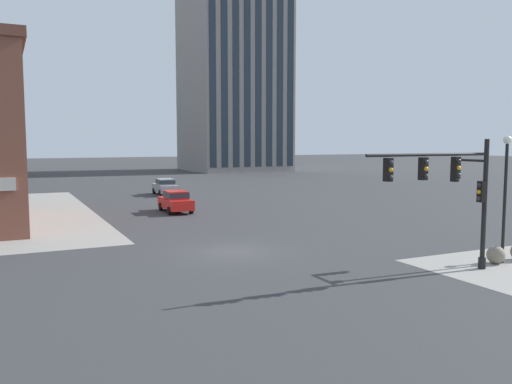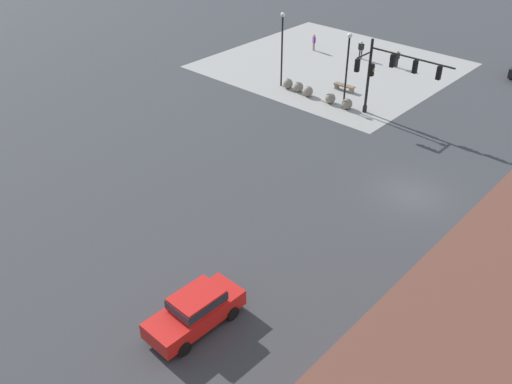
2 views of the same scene
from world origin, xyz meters
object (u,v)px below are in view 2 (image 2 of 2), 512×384
Objects in this scene: bollard_sphere_curb_b at (330,98)px; street_lamp_mid_sidewalk at (282,42)px; pedestrian_at_curb at (361,49)px; car_main_southbound_far at (196,309)px; bollard_sphere_curb_e at (288,84)px; bench_near_signal at (344,87)px; bollard_sphere_curb_d at (298,87)px; pedestrian_walking_east at (397,58)px; traffic_signal_main at (386,71)px; street_lamp_corner_near at (347,62)px; pedestrian_near_bench at (314,42)px; bollard_sphere_curb_a at (347,104)px; bollard_sphere_curb_c at (308,91)px.

bollard_sphere_curb_b is 0.13× the size of street_lamp_mid_sidewalk.
car_main_southbound_far is at bearing 111.98° from pedestrian_at_curb.
bollard_sphere_curb_e is 4.61m from bench_near_signal.
bollard_sphere_curb_d is 0.53× the size of pedestrian_walking_east.
street_lamp_corner_near is at bearing 3.05° from traffic_signal_main.
bench_near_signal is at bearing -144.17° from bollard_sphere_curb_e.
bench_near_signal is at bearing 141.27° from pedestrian_near_bench.
bench_near_signal is 1.18× the size of pedestrian_walking_east.
traffic_signal_main is at bearing 114.33° from pedestrian_walking_east.
car_main_southbound_far reaches higher than bollard_sphere_curb_d.
bench_near_signal is (-3.74, -2.70, -0.08)m from bollard_sphere_curb_e.
bollard_sphere_curb_a is 3.18m from street_lamp_corner_near.
bollard_sphere_curb_b is at bearing -178.06° from bollard_sphere_curb_c.
street_lamp_mid_sidewalk is at bearing -1.58° from bollard_sphere_curb_a.
bollard_sphere_curb_a is 24.26m from car_main_southbound_far.
bollard_sphere_curb_c is 0.53× the size of pedestrian_near_bench.
bollard_sphere_curb_d is at bearing 93.64° from pedestrian_at_curb.
street_lamp_mid_sidewalk is at bearing -1.19° from street_lamp_corner_near.
bollard_sphere_curb_a and bollard_sphere_curb_d have the same top height.
traffic_signal_main is 23.85m from car_main_southbound_far.
bollard_sphere_curb_c is 0.14× the size of street_lamp_corner_near.
street_lamp_mid_sidewalk reaches higher than traffic_signal_main.
bollard_sphere_curb_d is at bearing -61.07° from car_main_southbound_far.
bench_near_signal is at bearing -56.47° from street_lamp_corner_near.
bollard_sphere_curb_b is 12.56m from pedestrian_near_bench.
street_lamp_corner_near is 1.29× the size of car_main_southbound_far.
bollard_sphere_curb_a is (2.82, 0.22, -3.24)m from traffic_signal_main.
bollard_sphere_curb_c and bollard_sphere_curb_e have the same top height.
bollard_sphere_curb_a is 0.14× the size of street_lamp_corner_near.
bollard_sphere_curb_a is at bearing 137.74° from pedestrian_near_bench.
bollard_sphere_curb_e is (2.23, -0.21, 0.00)m from bollard_sphere_curb_c.
traffic_signal_main is 11.57m from pedestrian_walking_east.
traffic_signal_main is 4.30m from bollard_sphere_curb_a.
car_main_southbound_far is at bearing 122.30° from street_lamp_mid_sidewalk.
bollard_sphere_curb_b is 3.27m from bollard_sphere_curb_d.
street_lamp_mid_sidewalk reaches higher than pedestrian_at_curb.
car_main_southbound_far reaches higher than pedestrian_at_curb.
bench_near_signal is (2.18, -2.83, -0.08)m from bollard_sphere_curb_a.
bench_near_signal is 8.14m from pedestrian_at_curb.
bench_near_signal is (-2.65, -2.70, -0.08)m from bollard_sphere_curb_d.
pedestrian_walking_east is 34.77m from car_main_southbound_far.
pedestrian_at_curb is at bearing -167.12° from pedestrian_near_bench.
pedestrian_near_bench reaches higher than bollard_sphere_curb_b.
bollard_sphere_curb_d is at bearing 0.66° from traffic_signal_main.
car_main_southbound_far is at bearing 112.46° from bollard_sphere_curb_b.
traffic_signal_main reaches higher than bollard_sphere_curb_e.
bench_near_signal is at bearing -149.62° from street_lamp_mid_sidewalk.
bollard_sphere_curb_e is at bearing 0.58° from traffic_signal_main.
pedestrian_near_bench is (5.28, -9.06, 0.46)m from bollard_sphere_curb_d.
pedestrian_at_curb is (0.64, -10.12, 0.54)m from bollard_sphere_curb_d.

